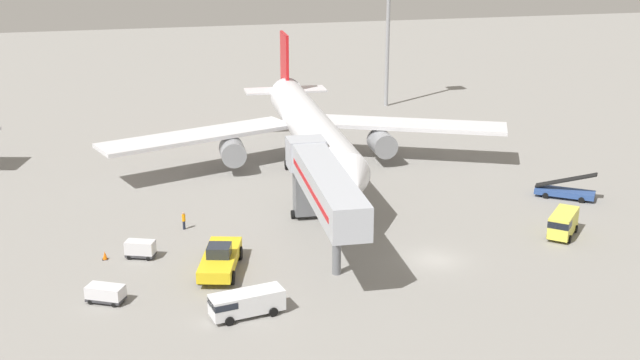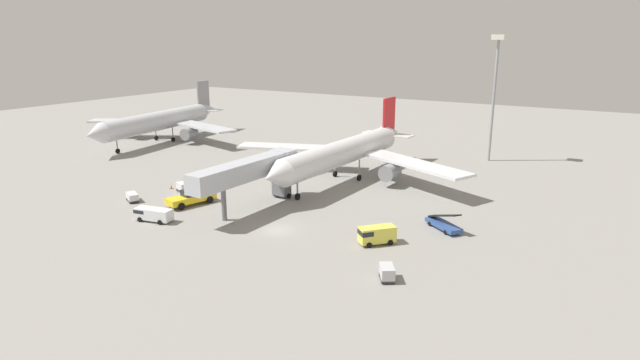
{
  "view_description": "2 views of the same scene",
  "coord_description": "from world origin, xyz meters",
  "px_view_note": "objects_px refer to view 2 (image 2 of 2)",
  "views": [
    {
      "loc": [
        -24.22,
        -58.51,
        27.67
      ],
      "look_at": [
        -5.87,
        16.68,
        2.14
      ],
      "focal_mm": 45.88,
      "sensor_mm": 36.0,
      "label": 1
    },
    {
      "loc": [
        37.71,
        -52.35,
        24.47
      ],
      "look_at": [
        -3.63,
        16.52,
        2.45
      ],
      "focal_mm": 29.26,
      "sensor_mm": 36.0,
      "label": 2
    }
  ],
  "objects_px": {
    "belt_loader_truck": "(444,224)",
    "baggage_cart_mid_left": "(132,197)",
    "jet_bridge": "(252,171)",
    "airplane_background": "(162,121)",
    "airplane_at_gate": "(346,152)",
    "baggage_cart_rear_right": "(182,187)",
    "ground_crew_worker_foreground": "(224,182)",
    "baggage_cart_rear_left": "(387,272)",
    "service_van_near_right": "(376,234)",
    "service_van_near_left": "(153,214)",
    "apron_light_mast": "(496,74)",
    "pushback_tug": "(191,198)",
    "safety_cone_alpha": "(171,187)"
  },
  "relations": [
    {
      "from": "belt_loader_truck",
      "to": "baggage_cart_mid_left",
      "type": "relative_size",
      "value": 1.9
    },
    {
      "from": "jet_bridge",
      "to": "airplane_background",
      "type": "bearing_deg",
      "value": 149.69
    },
    {
      "from": "airplane_at_gate",
      "to": "baggage_cart_rear_right",
      "type": "relative_size",
      "value": 17.51
    },
    {
      "from": "baggage_cart_rear_right",
      "to": "ground_crew_worker_foreground",
      "type": "distance_m",
      "value": 6.95
    },
    {
      "from": "belt_loader_truck",
      "to": "baggage_cart_mid_left",
      "type": "distance_m",
      "value": 46.88
    },
    {
      "from": "belt_loader_truck",
      "to": "airplane_background",
      "type": "relative_size",
      "value": 0.13
    },
    {
      "from": "baggage_cart_rear_left",
      "to": "baggage_cart_rear_right",
      "type": "xyz_separation_m",
      "value": [
        -41.98,
        12.45,
        -0.04
      ]
    },
    {
      "from": "airplane_background",
      "to": "service_van_near_right",
      "type": "bearing_deg",
      "value": -24.39
    },
    {
      "from": "service_van_near_left",
      "to": "apron_light_mast",
      "type": "distance_m",
      "value": 70.32
    },
    {
      "from": "baggage_cart_rear_left",
      "to": "apron_light_mast",
      "type": "distance_m",
      "value": 63.59
    },
    {
      "from": "jet_bridge",
      "to": "service_van_near_right",
      "type": "bearing_deg",
      "value": -8.06
    },
    {
      "from": "airplane_background",
      "to": "jet_bridge",
      "type": "bearing_deg",
      "value": -30.31
    },
    {
      "from": "airplane_at_gate",
      "to": "jet_bridge",
      "type": "xyz_separation_m",
      "value": [
        -3.88,
        -21.7,
        0.79
      ]
    },
    {
      "from": "service_van_near_right",
      "to": "apron_light_mast",
      "type": "bearing_deg",
      "value": 89.18
    },
    {
      "from": "baggage_cart_rear_right",
      "to": "baggage_cart_mid_left",
      "type": "height_order",
      "value": "baggage_cart_rear_right"
    },
    {
      "from": "pushback_tug",
      "to": "airplane_background",
      "type": "xyz_separation_m",
      "value": [
        -41.61,
        33.0,
        3.95
      ]
    },
    {
      "from": "baggage_cart_rear_right",
      "to": "baggage_cart_mid_left",
      "type": "xyz_separation_m",
      "value": [
        -2.79,
        -7.76,
        -0.09
      ]
    },
    {
      "from": "ground_crew_worker_foreground",
      "to": "airplane_background",
      "type": "distance_m",
      "value": 45.95
    },
    {
      "from": "airplane_at_gate",
      "to": "ground_crew_worker_foreground",
      "type": "bearing_deg",
      "value": -135.32
    },
    {
      "from": "belt_loader_truck",
      "to": "service_van_near_left",
      "type": "height_order",
      "value": "belt_loader_truck"
    },
    {
      "from": "safety_cone_alpha",
      "to": "airplane_at_gate",
      "type": "bearing_deg",
      "value": 42.48
    },
    {
      "from": "baggage_cart_rear_left",
      "to": "jet_bridge",
      "type": "bearing_deg",
      "value": 156.73
    },
    {
      "from": "belt_loader_truck",
      "to": "airplane_background",
      "type": "bearing_deg",
      "value": 163.16
    },
    {
      "from": "baggage_cart_rear_left",
      "to": "safety_cone_alpha",
      "type": "bearing_deg",
      "value": 164.1
    },
    {
      "from": "baggage_cart_rear_right",
      "to": "pushback_tug",
      "type": "bearing_deg",
      "value": -34.88
    },
    {
      "from": "belt_loader_truck",
      "to": "baggage_cart_rear_right",
      "type": "xyz_separation_m",
      "value": [
        -42.27,
        -5.17,
        0.08
      ]
    },
    {
      "from": "ground_crew_worker_foreground",
      "to": "apron_light_mast",
      "type": "height_order",
      "value": "apron_light_mast"
    },
    {
      "from": "jet_bridge",
      "to": "service_van_near_left",
      "type": "xyz_separation_m",
      "value": [
        -8.48,
        -11.34,
        -4.7
      ]
    },
    {
      "from": "baggage_cart_rear_left",
      "to": "airplane_background",
      "type": "distance_m",
      "value": 87.78
    },
    {
      "from": "pushback_tug",
      "to": "service_van_near_left",
      "type": "relative_size",
      "value": 1.41
    },
    {
      "from": "service_van_near_right",
      "to": "apron_light_mast",
      "type": "distance_m",
      "value": 55.26
    },
    {
      "from": "airplane_at_gate",
      "to": "pushback_tug",
      "type": "bearing_deg",
      "value": -117.73
    },
    {
      "from": "pushback_tug",
      "to": "baggage_cart_rear_right",
      "type": "bearing_deg",
      "value": 145.12
    },
    {
      "from": "pushback_tug",
      "to": "apron_light_mast",
      "type": "height_order",
      "value": "apron_light_mast"
    },
    {
      "from": "airplane_at_gate",
      "to": "airplane_background",
      "type": "relative_size",
      "value": 1.04
    },
    {
      "from": "airplane_at_gate",
      "to": "service_van_near_right",
      "type": "xyz_separation_m",
      "value": [
        17.5,
        -24.73,
        -3.71
      ]
    },
    {
      "from": "baggage_cart_rear_right",
      "to": "safety_cone_alpha",
      "type": "xyz_separation_m",
      "value": [
        -2.92,
        0.34,
        -0.47
      ]
    },
    {
      "from": "baggage_cart_rear_right",
      "to": "airplane_background",
      "type": "height_order",
      "value": "airplane_background"
    },
    {
      "from": "jet_bridge",
      "to": "baggage_cart_mid_left",
      "type": "xyz_separation_m",
      "value": [
        -18.2,
        -6.73,
        -5.02
      ]
    },
    {
      "from": "pushback_tug",
      "to": "safety_cone_alpha",
      "type": "height_order",
      "value": "pushback_tug"
    },
    {
      "from": "pushback_tug",
      "to": "ground_crew_worker_foreground",
      "type": "bearing_deg",
      "value": 101.89
    },
    {
      "from": "jet_bridge",
      "to": "baggage_cart_rear_right",
      "type": "relative_size",
      "value": 7.75
    },
    {
      "from": "ground_crew_worker_foreground",
      "to": "baggage_cart_mid_left",
      "type": "bearing_deg",
      "value": -117.14
    },
    {
      "from": "jet_bridge",
      "to": "ground_crew_worker_foreground",
      "type": "distance_m",
      "value": 14.01
    },
    {
      "from": "service_van_near_left",
      "to": "baggage_cart_rear_left",
      "type": "relative_size",
      "value": 2.04
    },
    {
      "from": "apron_light_mast",
      "to": "baggage_cart_rear_right",
      "type": "bearing_deg",
      "value": -127.58
    },
    {
      "from": "belt_loader_truck",
      "to": "baggage_cart_rear_right",
      "type": "relative_size",
      "value": 2.19
    },
    {
      "from": "service_van_near_right",
      "to": "airplane_background",
      "type": "relative_size",
      "value": 0.1
    },
    {
      "from": "airplane_at_gate",
      "to": "service_van_near_left",
      "type": "distance_m",
      "value": 35.49
    },
    {
      "from": "service_van_near_left",
      "to": "ground_crew_worker_foreground",
      "type": "relative_size",
      "value": 3.31
    }
  ]
}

